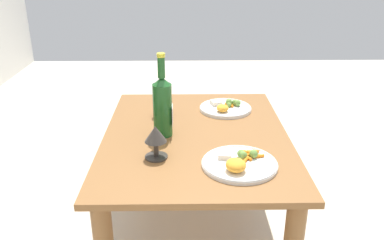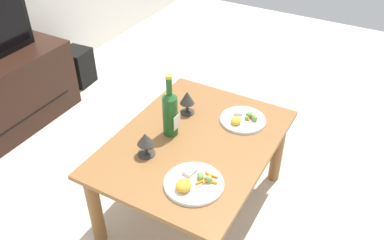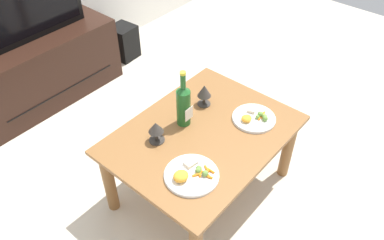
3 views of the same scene
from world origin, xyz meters
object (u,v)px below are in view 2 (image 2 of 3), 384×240
wine_bottle (170,112)px  goblet_right (187,99)px  floor_speaker (78,67)px  dining_table (194,154)px  dinner_plate_left (193,183)px  dinner_plate_right (243,119)px  goblet_left (145,141)px

wine_bottle → goblet_right: wine_bottle is taller
floor_speaker → wine_bottle: size_ratio=0.88×
wine_bottle → dining_table: bearing=-87.9°
dinner_plate_left → dining_table: bearing=28.0°
goblet_right → dinner_plate_right: size_ratio=0.56×
dining_table → wine_bottle: (-0.01, 0.14, 0.23)m
dining_table → wine_bottle: 0.27m
dining_table → goblet_right: size_ratio=7.32×
wine_bottle → dinner_plate_left: 0.42m
dining_table → dinner_plate_right: 0.34m
dining_table → dinner_plate_left: dinner_plate_left is taller
dinner_plate_right → goblet_right: bearing=104.5°
dining_table → dinner_plate_left: size_ratio=3.73×
dinner_plate_left → dinner_plate_right: dinner_plate_left is taller
floor_speaker → dinner_plate_right: 1.82m
wine_bottle → dinner_plate_left: wine_bottle is taller
goblet_right → dinner_plate_left: bearing=-147.6°
goblet_left → floor_speaker: bearing=55.3°
floor_speaker → dinner_plate_left: dinner_plate_left is taller
dining_table → dinner_plate_left: bearing=-152.0°
goblet_left → wine_bottle: bearing=-4.6°
goblet_left → dinner_plate_left: (-0.07, -0.31, -0.07)m
dining_table → wine_bottle: wine_bottle is taller
dining_table → floor_speaker: bearing=64.1°
wine_bottle → dinner_plate_left: bearing=-133.8°
dining_table → dinner_plate_left: 0.34m
floor_speaker → goblet_left: goblet_left is taller
wine_bottle → goblet_right: (0.21, 0.02, -0.04)m
wine_bottle → goblet_right: bearing=4.6°
wine_bottle → goblet_right: 0.21m
goblet_left → goblet_right: goblet_right is taller
floor_speaker → wine_bottle: bearing=-122.8°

